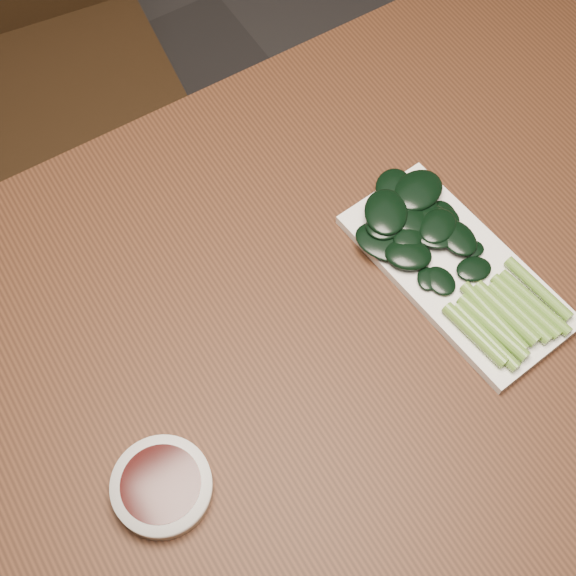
{
  "coord_description": "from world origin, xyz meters",
  "views": [
    {
      "loc": [
        -0.24,
        -0.34,
        1.62
      ],
      "look_at": [
        0.01,
        0.06,
        0.76
      ],
      "focal_mm": 50.0,
      "sensor_mm": 36.0,
      "label": 1
    }
  ],
  "objects_px": {
    "sauce_bowl": "(162,487)",
    "gai_lan": "(443,251)",
    "chair_far": "(42,47)",
    "serving_plate": "(456,271)",
    "table": "(307,352)"
  },
  "relations": [
    {
      "from": "chair_far",
      "to": "sauce_bowl",
      "type": "xyz_separation_m",
      "value": [
        -0.2,
        -0.96,
        0.28
      ]
    },
    {
      "from": "sauce_bowl",
      "to": "gai_lan",
      "type": "relative_size",
      "value": 0.34
    },
    {
      "from": "chair_far",
      "to": "gai_lan",
      "type": "relative_size",
      "value": 2.81
    },
    {
      "from": "sauce_bowl",
      "to": "gai_lan",
      "type": "bearing_deg",
      "value": 9.55
    },
    {
      "from": "table",
      "to": "chair_far",
      "type": "bearing_deg",
      "value": 92.59
    },
    {
      "from": "chair_far",
      "to": "sauce_bowl",
      "type": "bearing_deg",
      "value": -94.57
    },
    {
      "from": "sauce_bowl",
      "to": "gai_lan",
      "type": "xyz_separation_m",
      "value": [
        0.43,
        0.07,
        0.01
      ]
    },
    {
      "from": "table",
      "to": "gai_lan",
      "type": "bearing_deg",
      "value": -2.44
    },
    {
      "from": "gai_lan",
      "to": "chair_far",
      "type": "bearing_deg",
      "value": 104.59
    },
    {
      "from": "sauce_bowl",
      "to": "serving_plate",
      "type": "bearing_deg",
      "value": 6.3
    },
    {
      "from": "sauce_bowl",
      "to": "gai_lan",
      "type": "distance_m",
      "value": 0.44
    },
    {
      "from": "chair_far",
      "to": "gai_lan",
      "type": "bearing_deg",
      "value": -68.25
    },
    {
      "from": "chair_far",
      "to": "sauce_bowl",
      "type": "height_order",
      "value": "chair_far"
    },
    {
      "from": "chair_far",
      "to": "serving_plate",
      "type": "bearing_deg",
      "value": -68.26
    },
    {
      "from": "table",
      "to": "sauce_bowl",
      "type": "relative_size",
      "value": 12.87
    }
  ]
}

